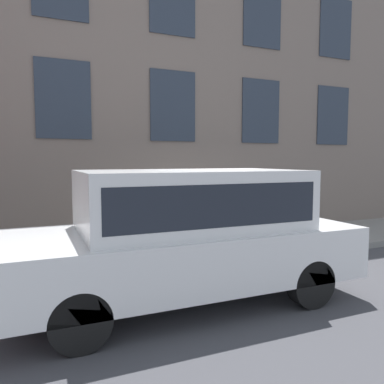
% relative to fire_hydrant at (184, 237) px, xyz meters
% --- Properties ---
extents(ground_plane, '(80.00, 80.00, 0.00)m').
position_rel_fire_hydrant_xyz_m(ground_plane, '(-0.65, -0.49, -0.52)').
color(ground_plane, '#47474C').
extents(sidewalk, '(2.57, 60.00, 0.14)m').
position_rel_fire_hydrant_xyz_m(sidewalk, '(0.64, -0.49, -0.45)').
color(sidewalk, gray).
rests_on(sidewalk, ground_plane).
extents(building_facade, '(0.33, 40.00, 10.13)m').
position_rel_fire_hydrant_xyz_m(building_facade, '(2.07, -0.49, 4.55)').
color(building_facade, gray).
rests_on(building_facade, ground_plane).
extents(fire_hydrant, '(0.32, 0.44, 0.74)m').
position_rel_fire_hydrant_xyz_m(fire_hydrant, '(0.00, 0.00, 0.00)').
color(fire_hydrant, '#2D7260').
rests_on(fire_hydrant, sidewalk).
extents(person, '(0.31, 0.21, 1.28)m').
position_rel_fire_hydrant_xyz_m(person, '(0.54, -0.58, 0.40)').
color(person, '#726651').
rests_on(person, sidewalk).
extents(parked_truck_white_near, '(2.00, 5.03, 1.91)m').
position_rel_fire_hydrant_xyz_m(parked_truck_white_near, '(-1.95, 0.74, 0.56)').
color(parked_truck_white_near, black).
rests_on(parked_truck_white_near, ground_plane).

